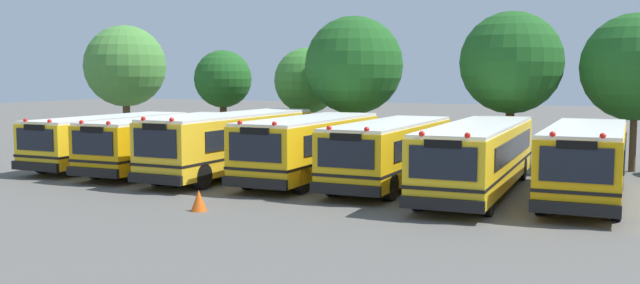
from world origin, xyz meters
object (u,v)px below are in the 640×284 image
Objects in this scene: school_bus_1 at (167,141)px; traffic_cone at (199,200)px; school_bus_3 at (310,146)px; tree_2 at (311,79)px; tree_3 at (354,67)px; tree_0 at (123,67)px; school_bus_6 at (585,160)px; school_bus_0 at (110,139)px; school_bus_4 at (390,151)px; school_bus_2 at (233,141)px; tree_4 at (510,61)px; tree_5 at (639,66)px; tree_1 at (222,80)px; school_bus_5 at (478,155)px.

traffic_cone is at bearing 131.60° from school_bus_1.
school_bus_3 is 1.58× the size of tree_2.
tree_3 is at bearing -131.34° from school_bus_1.
school_bus_6 is at bearing -18.08° from tree_0.
school_bus_4 is (14.03, 0.04, 0.06)m from school_bus_0.
tree_0 is at bearing -32.54° from school_bus_2.
school_bus_4 is at bearing -58.28° from tree_3.
tree_0 is 1.27× the size of tree_2.
tree_4 reaches higher than tree_2.
tree_0 reaches higher than tree_2.
school_bus_0 is 1.31× the size of tree_5.
tree_2 reaches higher than traffic_cone.
school_bus_3 is 1.31× the size of tree_5.
tree_3 is (9.54, 7.30, 3.44)m from school_bus_0.
school_bus_6 is 1.31× the size of tree_3.
tree_0 is at bearing 174.18° from tree_3.
tree_1 is at bearing -0.36° from tree_0.
tree_0 is at bearing 179.64° from tree_1.
school_bus_4 is at bearing -4.85° from school_bus_5.
tree_2 is 0.80× the size of tree_4.
school_bus_3 is 0.99× the size of school_bus_4.
school_bus_5 is 1.21× the size of school_bus_6.
tree_5 is at bearing -136.36° from school_bus_4.
tree_4 is at bearing -129.52° from school_bus_3.
tree_4 is at bearing 65.77° from traffic_cone.
tree_5 is (5.17, 8.59, 3.32)m from school_bus_5.
school_bus_4 is 8.44m from traffic_cone.
tree_1 is at bearing -29.80° from school_bus_5.
school_bus_5 is at bearing -179.60° from school_bus_2.
school_bus_1 is 1.35× the size of tree_3.
tree_5 reaches higher than school_bus_3.
tree_4 is (3.14, 7.97, 3.61)m from school_bus_4.
school_bus_5 is 1.63× the size of tree_5.
tree_1 is at bearing -41.93° from school_bus_3.
school_bus_3 is at bearing -64.44° from tree_2.
school_bus_4 is 0.81× the size of school_bus_5.
school_bus_1 is 10.65m from school_bus_4.
school_bus_1 is 1.69× the size of tree_2.
school_bus_1 is at bearing 0.86° from school_bus_2.
traffic_cone is at bearing 32.44° from school_bus_6.
tree_3 is (6.17, 7.37, 3.42)m from school_bus_1.
tree_5 is (16.51, -0.77, 0.61)m from tree_2.
tree_0 is at bearing 178.97° from tree_5.
school_bus_5 is at bearing 176.39° from school_bus_4.
tree_4 is at bearing -175.65° from tree_5.
school_bus_4 is 1.61× the size of tree_1.
tree_0 reaches higher than school_bus_4.
tree_5 is at bearing 4.35° from tree_4.
school_bus_5 is (10.61, -0.08, -0.07)m from school_bus_2.
school_bus_2 is at bearing 114.33° from traffic_cone.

